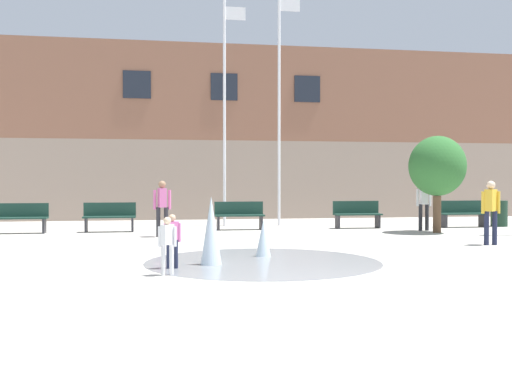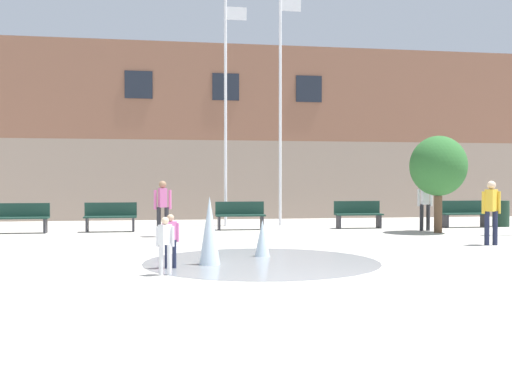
# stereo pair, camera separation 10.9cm
# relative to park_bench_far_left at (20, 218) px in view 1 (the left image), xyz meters

# --- Properties ---
(ground_plane) EXTENTS (100.00, 100.00, 0.00)m
(ground_plane) POSITION_rel_park_bench_far_left_xyz_m (6.81, -10.52, -0.48)
(ground_plane) COLOR #B2ADA3
(library_building) EXTENTS (36.00, 6.05, 7.22)m
(library_building) POSITION_rel_park_bench_far_left_xyz_m (6.81, 8.46, 3.13)
(library_building) COLOR gray
(library_building) RESTS_ON ground
(splash_fountain) EXTENTS (4.63, 4.63, 1.30)m
(splash_fountain) POSITION_rel_park_bench_far_left_xyz_m (5.65, -7.41, -0.11)
(splash_fountain) COLOR gray
(splash_fountain) RESTS_ON ground
(park_bench_far_left) EXTENTS (1.60, 0.44, 0.91)m
(park_bench_far_left) POSITION_rel_park_bench_far_left_xyz_m (0.00, 0.00, 0.00)
(park_bench_far_left) COLOR #28282D
(park_bench_far_left) RESTS_ON ground
(park_bench_under_left_flagpole) EXTENTS (1.60, 0.44, 0.91)m
(park_bench_under_left_flagpole) POSITION_rel_park_bench_far_left_xyz_m (2.62, 0.10, 0.00)
(park_bench_under_left_flagpole) COLOR #28282D
(park_bench_under_left_flagpole) RESTS_ON ground
(park_bench_center) EXTENTS (1.60, 0.44, 0.91)m
(park_bench_center) POSITION_rel_park_bench_far_left_xyz_m (6.72, 0.24, 0.00)
(park_bench_center) COLOR #28282D
(park_bench_center) RESTS_ON ground
(park_bench_near_trashcan) EXTENTS (1.60, 0.44, 0.91)m
(park_bench_near_trashcan) POSITION_rel_park_bench_far_left_xyz_m (10.69, 0.21, 0.00)
(park_bench_near_trashcan) COLOR #28282D
(park_bench_near_trashcan) RESTS_ON ground
(park_bench_far_right) EXTENTS (1.60, 0.44, 0.91)m
(park_bench_far_right) POSITION_rel_park_bench_far_left_xyz_m (14.38, -0.00, 0.00)
(park_bench_far_right) COLOR #28282D
(park_bench_far_right) RESTS_ON ground
(teen_by_trashcan) EXTENTS (0.50, 0.37, 1.59)m
(teen_by_trashcan) POSITION_rel_park_bench_far_left_xyz_m (4.22, -1.84, 0.45)
(teen_by_trashcan) COLOR #28282D
(teen_by_trashcan) RESTS_ON ground
(adult_in_red) EXTENTS (0.50, 0.37, 1.59)m
(adult_in_red) POSITION_rel_park_bench_far_left_xyz_m (12.21, -5.37, 0.45)
(adult_in_red) COLOR #1E233D
(adult_in_red) RESTS_ON ground
(child_with_pink_shirt) EXTENTS (0.31, 0.20, 0.99)m
(child_with_pink_shirt) POSITION_rel_park_bench_far_left_xyz_m (4.33, -8.05, 0.10)
(child_with_pink_shirt) COLOR #1E233D
(child_with_pink_shirt) RESTS_ON ground
(child_running) EXTENTS (0.31, 0.24, 0.99)m
(child_running) POSITION_rel_park_bench_far_left_xyz_m (4.23, -8.82, 0.10)
(child_running) COLOR silver
(child_running) RESTS_ON ground
(adult_watching) EXTENTS (0.50, 0.37, 1.59)m
(adult_watching) POSITION_rel_park_bench_far_left_xyz_m (12.47, -1.07, 0.45)
(adult_watching) COLOR #28282D
(adult_watching) RESTS_ON ground
(flagpole_left) EXTENTS (0.80, 0.10, 8.07)m
(flagpole_left) POSITION_rel_park_bench_far_left_xyz_m (6.45, 1.87, 3.80)
(flagpole_left) COLOR silver
(flagpole_left) RESTS_ON ground
(flagpole_right) EXTENTS (0.80, 0.10, 8.46)m
(flagpole_right) POSITION_rel_park_bench_far_left_xyz_m (8.40, 1.87, 4.00)
(flagpole_right) COLOR silver
(flagpole_right) RESTS_ON ground
(trash_can) EXTENTS (0.56, 0.56, 0.90)m
(trash_can) POSITION_rel_park_bench_far_left_xyz_m (15.84, 0.14, -0.03)
(trash_can) COLOR #193323
(trash_can) RESTS_ON ground
(street_tree_near_building) EXTENTS (1.72, 1.72, 2.96)m
(street_tree_near_building) POSITION_rel_park_bench_far_left_xyz_m (12.53, -1.87, 1.55)
(street_tree_near_building) COLOR brown
(street_tree_near_building) RESTS_ON ground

